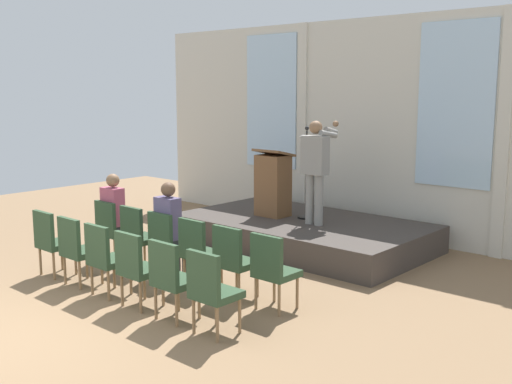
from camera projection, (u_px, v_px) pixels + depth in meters
ground_plane at (9, 336)px, 6.57m from camera, size 17.27×17.27×0.00m
rear_partition at (355, 126)px, 11.11m from camera, size 9.59×0.14×3.83m
stage_platform at (303, 233)px, 10.33m from camera, size 4.08×2.37×0.45m
speaker at (315, 165)px, 9.79m from camera, size 0.51×0.69×1.67m
mic_stand at (306, 199)px, 10.36m from camera, size 0.28×0.28×1.55m
lectern at (273, 184)px, 10.52m from camera, size 0.60×0.48×1.16m
chair_r0_c0 at (112, 227)px, 9.35m from camera, size 0.46×0.44×0.94m
audience_r0_c0 at (116, 213)px, 9.37m from camera, size 0.36×0.39×1.35m
chair_r0_c1 at (138, 234)px, 8.93m from camera, size 0.46×0.44×0.94m
chair_r0_c2 at (167, 241)px, 8.51m from camera, size 0.46×0.44×0.94m
audience_r0_c2 at (171, 225)px, 8.53m from camera, size 0.36×0.39×1.35m
chair_r0_c3 at (198, 249)px, 8.09m from camera, size 0.46×0.44×0.94m
chair_r0_c4 at (233, 257)px, 7.67m from camera, size 0.46×0.44×0.94m
chair_r0_c5 at (273, 267)px, 7.25m from camera, size 0.46×0.44×0.94m
chair_r1_c0 at (52, 239)px, 8.60m from camera, size 0.46×0.44×0.94m
chair_r1_c1 at (77, 247)px, 8.19m from camera, size 0.46×0.44×0.94m
chair_r1_c2 at (105, 255)px, 7.77m from camera, size 0.46×0.44×0.94m
chair_r1_c3 at (136, 265)px, 7.35m from camera, size 0.46×0.44×0.94m
chair_r1_c4 at (172, 275)px, 6.93m from camera, size 0.46×0.44×0.94m
chair_r1_c5 at (211, 288)px, 6.51m from camera, size 0.46×0.44×0.94m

